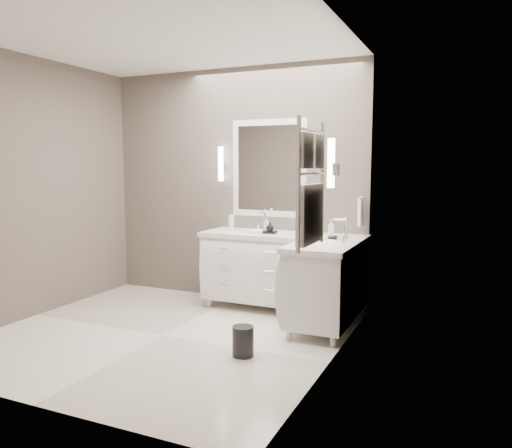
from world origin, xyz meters
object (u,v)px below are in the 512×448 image
at_px(towel_ladder, 311,192).
at_px(waste_bin, 243,341).
at_px(vanity_back, 259,265).
at_px(vanity_right, 328,278).

relative_size(towel_ladder, waste_bin, 3.57).
height_order(vanity_back, vanity_right, same).
relative_size(vanity_back, waste_bin, 4.92).
distance_m(vanity_back, waste_bin, 1.49).
xyz_separation_m(vanity_back, waste_bin, (0.45, -1.37, -0.36)).
xyz_separation_m(vanity_right, towel_ladder, (0.23, -1.30, 0.91)).
bearing_deg(waste_bin, towel_ladder, -21.07).
bearing_deg(towel_ladder, waste_bin, 158.93).
bearing_deg(vanity_back, vanity_right, -20.38).
distance_m(vanity_back, vanity_right, 0.93).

